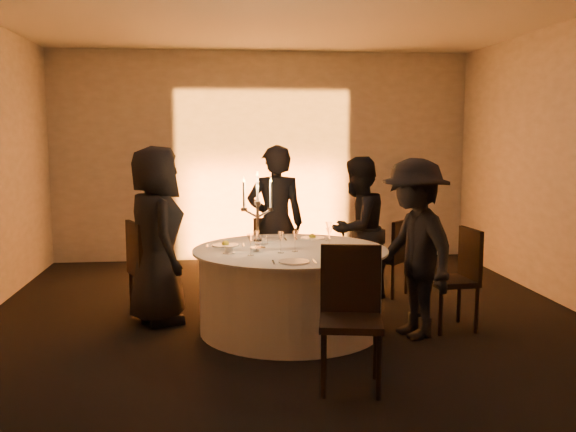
{
  "coord_description": "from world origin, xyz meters",
  "views": [
    {
      "loc": [
        -0.67,
        -5.79,
        1.82
      ],
      "look_at": [
        0.0,
        0.2,
        1.05
      ],
      "focal_mm": 40.0,
      "sensor_mm": 36.0,
      "label": 1
    }
  ],
  "objects": [
    {
      "name": "floor",
      "position": [
        0.0,
        0.0,
        0.0
      ],
      "size": [
        7.0,
        7.0,
        0.0
      ],
      "primitive_type": "plane",
      "color": "black",
      "rests_on": "ground"
    },
    {
      "name": "wall_back",
      "position": [
        0.0,
        3.5,
        1.5
      ],
      "size": [
        7.0,
        0.0,
        7.0
      ],
      "primitive_type": "plane",
      "rotation": [
        1.57,
        0.0,
        0.0
      ],
      "color": "#AAA69E",
      "rests_on": "floor"
    },
    {
      "name": "wall_front",
      "position": [
        0.0,
        -3.5,
        1.5
      ],
      "size": [
        7.0,
        0.0,
        7.0
      ],
      "primitive_type": "plane",
      "rotation": [
        -1.57,
        0.0,
        0.0
      ],
      "color": "#AAA69E",
      "rests_on": "floor"
    },
    {
      "name": "uplighter_fixture",
      "position": [
        0.0,
        3.2,
        0.05
      ],
      "size": [
        0.25,
        0.12,
        0.1
      ],
      "primitive_type": "cube",
      "color": "black",
      "rests_on": "floor"
    },
    {
      "name": "banquet_table",
      "position": [
        0.0,
        0.0,
        0.38
      ],
      "size": [
        1.8,
        1.8,
        0.77
      ],
      "color": "black",
      "rests_on": "floor"
    },
    {
      "name": "chair_left",
      "position": [
        -1.38,
        0.54,
        0.55
      ],
      "size": [
        0.56,
        0.56,
        0.97
      ],
      "rotation": [
        0.0,
        0.0,
        1.98
      ],
      "color": "black",
      "rests_on": "floor"
    },
    {
      "name": "chair_back_left",
      "position": [
        -0.07,
        1.3,
        0.51
      ],
      "size": [
        0.41,
        0.41,
        0.9
      ],
      "rotation": [
        0.0,
        0.0,
        3.09
      ],
      "color": "black",
      "rests_on": "floor"
    },
    {
      "name": "chair_back_right",
      "position": [
        1.3,
        1.15,
        0.48
      ],
      "size": [
        0.54,
        0.54,
        0.87
      ],
      "rotation": [
        0.0,
        0.0,
        -2.34
      ],
      "color": "black",
      "rests_on": "floor"
    },
    {
      "name": "chair_right",
      "position": [
        1.57,
        -0.13,
        0.53
      ],
      "size": [
        0.45,
        0.45,
        0.95
      ],
      "rotation": [
        0.0,
        0.0,
        -1.48
      ],
      "color": "black",
      "rests_on": "floor"
    },
    {
      "name": "chair_front",
      "position": [
        0.28,
        -1.35,
        0.57
      ],
      "size": [
        0.52,
        0.52,
        1.02
      ],
      "rotation": [
        0.0,
        0.0,
        -0.19
      ],
      "color": "black",
      "rests_on": "floor"
    },
    {
      "name": "guest_left",
      "position": [
        -1.26,
        0.41,
        0.86
      ],
      "size": [
        0.78,
        0.96,
        1.71
      ],
      "primitive_type": "imported",
      "rotation": [
        0.0,
        0.0,
        1.88
      ],
      "color": "black",
      "rests_on": "floor"
    },
    {
      "name": "guest_back_left",
      "position": [
        -0.04,
        1.11,
        0.85
      ],
      "size": [
        0.64,
        0.43,
        1.71
      ],
      "primitive_type": "imported",
      "rotation": [
        0.0,
        0.0,
        3.11
      ],
      "color": "black",
      "rests_on": "floor"
    },
    {
      "name": "guest_back_right",
      "position": [
        0.85,
        0.98,
        0.79
      ],
      "size": [
        0.97,
        0.96,
        1.58
      ],
      "primitive_type": "imported",
      "rotation": [
        0.0,
        0.0,
        -2.43
      ],
      "color": "black",
      "rests_on": "floor"
    },
    {
      "name": "guest_right",
      "position": [
        1.08,
        -0.3,
        0.81
      ],
      "size": [
        0.85,
        1.16,
        1.61
      ],
      "primitive_type": "imported",
      "rotation": [
        0.0,
        0.0,
        -1.3
      ],
      "color": "black",
      "rests_on": "floor"
    },
    {
      "name": "plate_left",
      "position": [
        -0.59,
        0.22,
        0.79
      ],
      "size": [
        0.36,
        0.26,
        0.08
      ],
      "color": "white",
      "rests_on": "banquet_table"
    },
    {
      "name": "plate_back_left",
      "position": [
        -0.16,
        0.51,
        0.78
      ],
      "size": [
        0.36,
        0.27,
        0.01
      ],
      "color": "white",
      "rests_on": "banquet_table"
    },
    {
      "name": "plate_back_right",
      "position": [
        0.29,
        0.55,
        0.79
      ],
      "size": [
        0.36,
        0.25,
        0.08
      ],
      "color": "white",
      "rests_on": "banquet_table"
    },
    {
      "name": "plate_right",
      "position": [
        0.51,
        -0.15,
        0.79
      ],
      "size": [
        0.36,
        0.27,
        0.08
      ],
      "color": "white",
      "rests_on": "banquet_table"
    },
    {
      "name": "plate_front",
      "position": [
        -0.04,
        -0.64,
        0.78
      ],
      "size": [
        0.36,
        0.26,
        0.01
      ],
      "color": "white",
      "rests_on": "banquet_table"
    },
    {
      "name": "coffee_cup",
      "position": [
        -0.57,
        -0.17,
        0.8
      ],
      "size": [
        0.11,
        0.11,
        0.07
      ],
      "color": "white",
      "rests_on": "banquet_table"
    },
    {
      "name": "candelabra",
      "position": [
        -0.3,
        -0.01,
        1.02
      ],
      "size": [
        0.3,
        0.14,
        0.72
      ],
      "color": "white",
      "rests_on": "banquet_table"
    },
    {
      "name": "wine_glass_a",
      "position": [
        -0.11,
        -0.2,
        0.91
      ],
      "size": [
        0.07,
        0.07,
        0.19
      ],
      "color": "white",
      "rests_on": "banquet_table"
    },
    {
      "name": "wine_glass_b",
      "position": [
        0.42,
        0.38,
        0.91
      ],
      "size": [
        0.07,
        0.07,
        0.19
      ],
      "color": "white",
      "rests_on": "banquet_table"
    },
    {
      "name": "wine_glass_c",
      "position": [
        -0.38,
        -0.29,
        0.91
      ],
      "size": [
        0.07,
        0.07,
        0.19
      ],
      "color": "white",
      "rests_on": "banquet_table"
    },
    {
      "name": "wine_glass_d",
      "position": [
        -0.32,
        -0.1,
        0.91
      ],
      "size": [
        0.07,
        0.07,
        0.19
      ],
      "color": "white",
      "rests_on": "banquet_table"
    },
    {
      "name": "wine_glass_e",
      "position": [
        0.36,
        -0.0,
        0.91
      ],
      "size": [
        0.07,
        0.07,
        0.19
      ],
      "color": "white",
      "rests_on": "banquet_table"
    },
    {
      "name": "wine_glass_f",
      "position": [
        0.03,
        -0.15,
        0.91
      ],
      "size": [
        0.07,
        0.07,
        0.19
      ],
      "color": "white",
      "rests_on": "banquet_table"
    },
    {
      "name": "tumbler_a",
      "position": [
        -0.22,
        0.26,
        0.82
      ],
      "size": [
        0.07,
        0.07,
        0.09
      ],
      "primitive_type": "cylinder",
      "color": "white",
      "rests_on": "banquet_table"
    },
    {
      "name": "tumbler_b",
      "position": [
        0.31,
        -0.34,
        0.82
      ],
      "size": [
        0.07,
        0.07,
        0.09
      ],
      "primitive_type": "cylinder",
      "color": "white",
      "rests_on": "banquet_table"
    }
  ]
}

